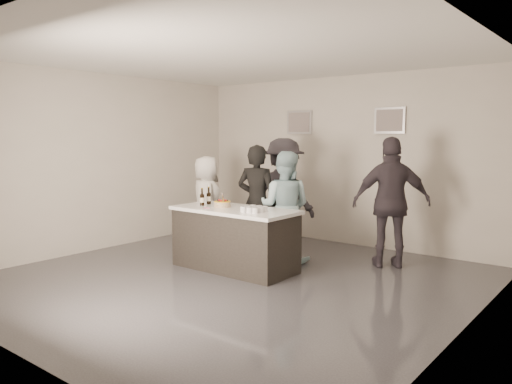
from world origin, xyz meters
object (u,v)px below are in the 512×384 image
bar_counter (235,239)px  person_guest_back (283,194)px  person_main_black (257,202)px  person_guest_left (207,201)px  person_main_blue (284,207)px  beer_bottle_a (209,196)px  person_guest_right (392,202)px  cake (222,205)px  beer_bottle_b (202,197)px

bar_counter → person_guest_back: person_guest_back is taller
person_main_black → person_guest_left: 1.35m
person_main_blue → person_guest_back: size_ratio=0.90×
bar_counter → person_main_blue: (0.28, 0.85, 0.41)m
beer_bottle_a → person_guest_back: size_ratio=0.14×
beer_bottle_a → person_guest_right: (2.33, 1.44, -0.06)m
cake → person_main_black: bearing=84.0°
cake → beer_bottle_b: size_ratio=0.94×
bar_counter → beer_bottle_b: beer_bottle_b is taller
beer_bottle_a → beer_bottle_b: size_ratio=1.00×
beer_bottle_b → person_main_blue: 1.28m
cake → person_main_black: person_main_black is taller
person_main_black → beer_bottle_b: bearing=47.2°
beer_bottle_b → person_guest_back: size_ratio=0.14×
beer_bottle_b → person_guest_left: person_guest_left is taller
person_main_black → person_guest_left: (-1.32, 0.23, -0.11)m
beer_bottle_a → beer_bottle_b: (0.03, -0.18, 0.00)m
person_guest_left → cake: bearing=177.9°
beer_bottle_a → person_guest_back: bearing=75.7°
beer_bottle_a → person_main_blue: 1.18m
person_guest_right → bar_counter: bearing=6.2°
beer_bottle_b → person_main_black: (0.42, 0.80, -0.13)m
person_guest_left → beer_bottle_b: bearing=166.7°
person_guest_left → person_guest_back: (1.24, 0.60, 0.16)m
bar_counter → person_main_blue: bearing=71.6°
beer_bottle_a → person_guest_right: bearing=31.8°
bar_counter → beer_bottle_a: beer_bottle_a is taller
person_main_black → person_guest_back: (-0.08, 0.83, 0.05)m
cake → person_guest_left: 1.58m
cake → person_main_black: 0.73m
person_guest_left → person_main_black: bearing=-154.3°
person_main_blue → person_guest_left: size_ratio=1.08×
beer_bottle_b → person_guest_right: size_ratio=0.13×
cake → person_guest_back: (-0.00, 1.56, 0.02)m
person_main_black → person_guest_right: (1.88, 0.82, 0.06)m
beer_bottle_a → person_guest_right: 2.74m
bar_counter → person_guest_back: 1.64m
person_main_black → person_main_blue: bearing=-177.8°
beer_bottle_b → person_guest_back: (0.34, 1.63, -0.08)m
person_main_blue → person_guest_back: bearing=-74.0°
person_main_black → person_guest_back: bearing=-99.9°
person_main_black → person_main_blue: 0.45m
person_main_black → person_guest_back: 0.83m
cake → beer_bottle_a: 0.40m
bar_counter → beer_bottle_b: 0.81m
beer_bottle_a → person_main_blue: (0.88, 0.76, -0.17)m
person_main_blue → person_guest_left: person_main_blue is taller
cake → person_guest_right: bearing=38.4°
cake → beer_bottle_b: (-0.34, -0.08, 0.09)m
person_main_black → person_main_blue: size_ratio=1.06×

